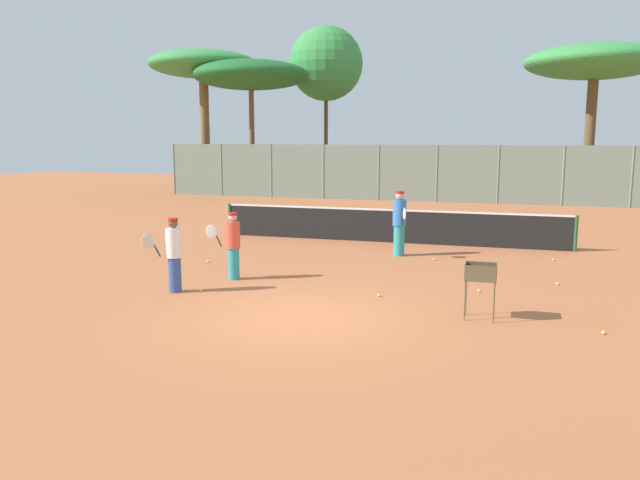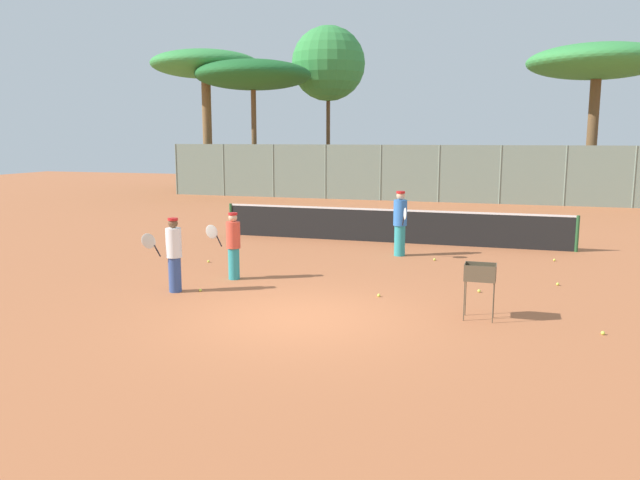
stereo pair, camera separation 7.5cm
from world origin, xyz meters
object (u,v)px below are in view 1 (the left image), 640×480
Objects in this scene: tennis_net at (389,225)px; player_white_outfit at (233,245)px; player_yellow_shirt at (174,254)px; ball_cart at (481,277)px; player_red_cap at (399,222)px.

player_white_outfit reaches higher than tennis_net.
player_yellow_shirt is 6.41m from ball_cart.
player_red_cap is (3.23, 4.07, 0.13)m from player_white_outfit.
player_red_cap reaches higher than tennis_net.
tennis_net is 6.10× the size of player_red_cap.
tennis_net is 6.91× the size of player_yellow_shirt.
ball_cart is (2.48, -5.74, -0.15)m from player_red_cap.
player_red_cap is 1.76× the size of ball_cart.
ball_cart is at bearing -68.02° from tennis_net.
player_white_outfit is (-2.54, -6.20, 0.26)m from tennis_net.
player_yellow_shirt reaches higher than player_white_outfit.
tennis_net is at bearing 111.98° from ball_cart.
player_white_outfit is 0.98× the size of player_yellow_shirt.
ball_cart is at bearing 153.83° from player_white_outfit.
player_yellow_shirt is at bearing -112.79° from tennis_net.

